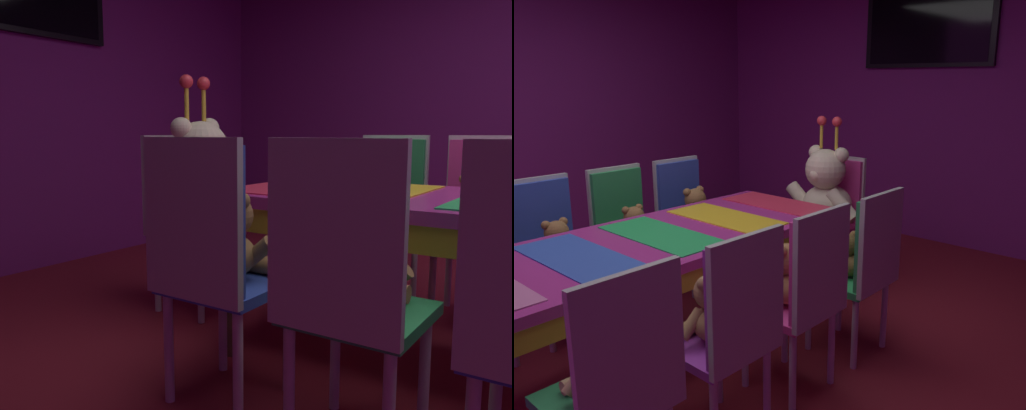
# 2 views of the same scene
# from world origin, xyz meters

# --- Properties ---
(ground_plane) EXTENTS (7.90, 7.90, 0.00)m
(ground_plane) POSITION_xyz_m (0.00, 0.00, 0.00)
(ground_plane) COLOR maroon
(wall_back) EXTENTS (5.20, 0.12, 2.80)m
(wall_back) POSITION_xyz_m (0.00, 3.20, 1.40)
(wall_back) COLOR #721E72
(wall_back) RESTS_ON ground_plane
(banquet_table) EXTENTS (0.90, 2.30, 0.75)m
(banquet_table) POSITION_xyz_m (0.00, 0.00, 0.65)
(banquet_table) COLOR #B22D8C
(banquet_table) RESTS_ON ground_plane
(chair_left_2) EXTENTS (0.42, 0.41, 0.98)m
(chair_left_2) POSITION_xyz_m (-0.82, 0.28, 0.60)
(chair_left_2) COLOR #268C4C
(chair_left_2) RESTS_ON ground_plane
(teddy_left_2) EXTENTS (0.23, 0.30, 0.28)m
(teddy_left_2) POSITION_xyz_m (-0.68, 0.28, 0.58)
(teddy_left_2) COLOR olive
(teddy_left_2) RESTS_ON chair_left_2
(chair_left_3) EXTENTS (0.42, 0.41, 0.98)m
(chair_left_3) POSITION_xyz_m (-0.81, 0.81, 0.60)
(chair_left_3) COLOR #2D47B2
(chair_left_3) RESTS_ON ground_plane
(teddy_left_3) EXTENTS (0.27, 0.35, 0.33)m
(teddy_left_3) POSITION_xyz_m (-0.66, 0.81, 0.60)
(teddy_left_3) COLOR olive
(teddy_left_3) RESTS_ON chair_left_3
(chair_right_2) EXTENTS (0.42, 0.41, 0.98)m
(chair_right_2) POSITION_xyz_m (0.83, 0.25, 0.60)
(chair_right_2) COLOR #CC338C
(chair_right_2) RESTS_ON ground_plane
(teddy_right_2) EXTENTS (0.27, 0.35, 0.33)m
(teddy_right_2) POSITION_xyz_m (0.68, 0.25, 0.60)
(teddy_right_2) COLOR olive
(teddy_right_2) RESTS_ON chair_right_2
(chair_right_3) EXTENTS (0.42, 0.41, 0.98)m
(chair_right_3) POSITION_xyz_m (0.84, 0.78, 0.60)
(chair_right_3) COLOR #268C4C
(chair_right_3) RESTS_ON ground_plane
(teddy_right_3) EXTENTS (0.22, 0.28, 0.26)m
(teddy_right_3) POSITION_xyz_m (0.70, 0.78, 0.57)
(teddy_right_3) COLOR brown
(teddy_right_3) RESTS_ON chair_right_3
(throne_chair) EXTENTS (0.41, 0.42, 0.98)m
(throne_chair) POSITION_xyz_m (0.00, 1.69, 0.60)
(throne_chair) COLOR #CC338C
(throne_chair) RESTS_ON ground_plane
(king_teddy_bear) EXTENTS (0.66, 0.51, 0.85)m
(king_teddy_bear) POSITION_xyz_m (0.00, 1.53, 0.73)
(king_teddy_bear) COLOR beige
(king_teddy_bear) RESTS_ON throne_chair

